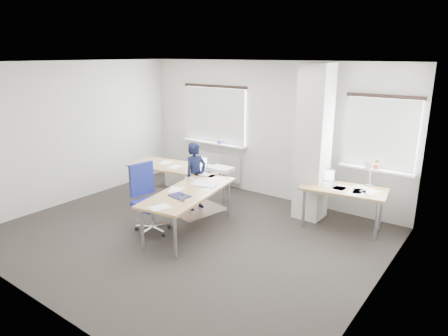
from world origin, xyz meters
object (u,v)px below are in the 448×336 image
Objects in this scene: desk_side at (344,190)px; desk_main at (185,179)px; person at (196,176)px; task_chair at (151,213)px.

desk_main is at bearing -164.60° from desk_side.
person is (-2.62, -0.81, -0.03)m from desk_side.
task_chair is at bearing -149.62° from desk_side.
desk_side is (2.57, 1.16, -0.01)m from desk_main.
person is at bearing -171.61° from desk_side.
desk_main is at bearing -161.86° from person.
task_chair is (0.02, -0.92, -0.37)m from desk_main.
desk_main is 0.35m from person.
desk_side is 1.14× the size of person.
person is at bearing 87.37° from desk_main.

